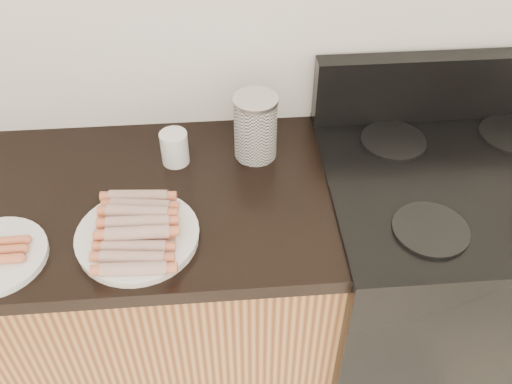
{
  "coord_description": "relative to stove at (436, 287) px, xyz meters",
  "views": [
    {
      "loc": [
        0.13,
        0.62,
        1.89
      ],
      "look_at": [
        0.21,
        1.62,
        0.96
      ],
      "focal_mm": 40.0,
      "sensor_mm": 36.0,
      "label": 1
    }
  ],
  "objects": [
    {
      "name": "burner_far_right",
      "position": [
        0.17,
        0.17,
        0.46
      ],
      "size": [
        0.18,
        0.18,
        0.01
      ],
      "primitive_type": "cylinder",
      "color": "black",
      "rests_on": "stove"
    },
    {
      "name": "main_plate",
      "position": [
        -0.86,
        -0.13,
        0.45
      ],
      "size": [
        0.34,
        0.34,
        0.02
      ],
      "primitive_type": "cylinder",
      "rotation": [
        0.0,
        0.0,
        0.22
      ],
      "color": "white",
      "rests_on": "counter_slab"
    },
    {
      "name": "hotdog_pile",
      "position": [
        -0.86,
        -0.13,
        0.49
      ],
      "size": [
        0.14,
        0.27,
        0.06
      ],
      "rotation": [
        0.0,
        0.0,
        -0.09
      ],
      "color": "maroon",
      "rests_on": "main_plate"
    },
    {
      "name": "burner_near_left",
      "position": [
        -0.17,
        -0.17,
        0.46
      ],
      "size": [
        0.18,
        0.18,
        0.01
      ],
      "primitive_type": "cylinder",
      "color": "black",
      "rests_on": "stove"
    },
    {
      "name": "stove_panel",
      "position": [
        0.0,
        0.28,
        0.55
      ],
      "size": [
        0.76,
        0.06,
        0.2
      ],
      "primitive_type": "cube",
      "color": "black",
      "rests_on": "stove"
    },
    {
      "name": "mug",
      "position": [
        -0.77,
        0.15,
        0.49
      ],
      "size": [
        0.08,
        0.08,
        0.09
      ],
      "primitive_type": "cylinder",
      "rotation": [
        0.0,
        0.0,
        0.12
      ],
      "color": "white",
      "rests_on": "counter_slab"
    },
    {
      "name": "stove",
      "position": [
        0.0,
        0.0,
        0.0
      ],
      "size": [
        0.76,
        0.65,
        0.91
      ],
      "color": "black",
      "rests_on": "floor"
    },
    {
      "name": "canister",
      "position": [
        -0.56,
        0.16,
        0.54
      ],
      "size": [
        0.12,
        0.12,
        0.18
      ],
      "rotation": [
        0.0,
        0.0,
        0.08
      ],
      "color": "silver",
      "rests_on": "counter_slab"
    },
    {
      "name": "burner_far_left",
      "position": [
        -0.17,
        0.17,
        0.46
      ],
      "size": [
        0.18,
        0.18,
        0.01
      ],
      "primitive_type": "cylinder",
      "color": "black",
      "rests_on": "stove"
    }
  ]
}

